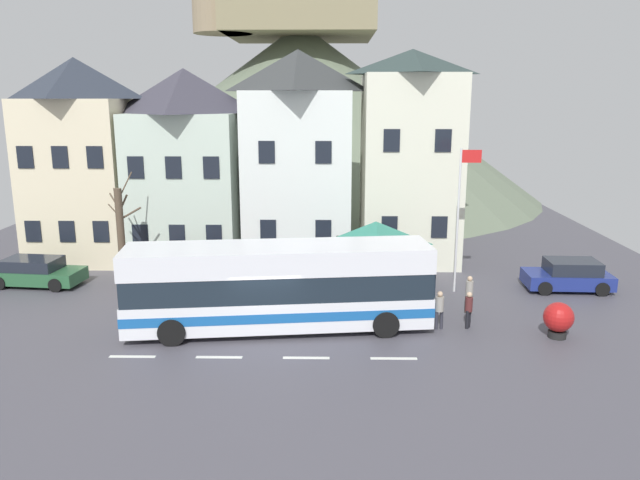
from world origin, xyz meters
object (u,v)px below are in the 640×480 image
townhouse_03 (410,158)px  harbour_buoy (558,318)px  pedestrian_03 (439,307)px  bare_tree_00 (121,235)px  pedestrian_00 (431,288)px  parked_car_03 (186,271)px  townhouse_00 (82,161)px  bus_shelter (376,233)px  townhouse_02 (299,156)px  townhouse_01 (188,166)px  parked_car_01 (36,272)px  pedestrian_01 (469,292)px  hilltop_castle (300,107)px  parked_car_02 (391,270)px  public_bench (366,275)px  parked_car_00 (569,275)px  pedestrian_02 (469,308)px  flagpole (460,210)px  transit_bus (279,288)px

townhouse_03 → harbour_buoy: size_ratio=8.23×
pedestrian_03 → bare_tree_00: size_ratio=0.29×
pedestrian_00 → pedestrian_03: (-0.04, -2.35, 0.01)m
parked_car_03 → harbour_buoy: (15.31, -6.48, 0.10)m
townhouse_00 → townhouse_03: (17.62, 0.13, 0.20)m
townhouse_03 → parked_car_03: bearing=-155.9°
townhouse_03 → bus_shelter: (-2.22, -6.65, -2.69)m
townhouse_02 → bare_tree_00: 10.35m
townhouse_01 → parked_car_01: 9.41m
parked_car_03 → bare_tree_00: 3.49m
pedestrian_01 → parked_car_03: bearing=162.9°
hilltop_castle → pedestrian_01: 33.33m
parked_car_02 → pedestrian_01: pedestrian_01 is taller
townhouse_00 → parked_car_01: 7.01m
public_bench → bare_tree_00: bearing=-179.8°
townhouse_02 → parked_car_02: bearing=-48.1°
public_bench → hilltop_castle: bearing=99.1°
townhouse_01 → pedestrian_00: (12.02, -8.55, -4.22)m
harbour_buoy → bare_tree_00: bare_tree_00 is taller
parked_car_02 → parked_car_00: bearing=-179.9°
townhouse_01 → townhouse_03: townhouse_03 is taller
hilltop_castle → parked_car_01: hilltop_castle is taller
townhouse_01 → harbour_buoy: 20.48m
townhouse_00 → pedestrian_02: 21.90m
townhouse_02 → pedestrian_03: townhouse_02 is taller
townhouse_00 → bus_shelter: bearing=-22.9°
public_bench → bus_shelter: bearing=-81.2°
townhouse_00 → flagpole: townhouse_00 is taller
parked_car_00 → flagpole: (-5.25, -0.40, 3.14)m
townhouse_00 → flagpole: bearing=-16.8°
townhouse_00 → bus_shelter: (15.40, -6.51, -2.49)m
townhouse_03 → pedestrian_00: (0.01, -8.29, -4.69)m
parked_car_02 → flagpole: size_ratio=0.66×
parked_car_01 → public_bench: 15.69m
hilltop_castle → parked_car_02: hilltop_castle is taller
pedestrian_03 → transit_bus: bearing=-179.1°
townhouse_00 → townhouse_01: 5.63m
townhouse_03 → parked_car_01: (-18.18, -5.28, -4.93)m
townhouse_01 → pedestrian_03: 16.73m
pedestrian_00 → public_bench: size_ratio=1.00×
townhouse_02 → harbour_buoy: bearing=-49.8°
townhouse_03 → parked_car_00: (6.82, -5.53, -4.89)m
pedestrian_02 → townhouse_01: bearing=140.7°
harbour_buoy → townhouse_00: bearing=152.6°
townhouse_03 → pedestrian_00: townhouse_03 is taller
pedestrian_02 → harbour_buoy: 3.25m
flagpole → harbour_buoy: size_ratio=4.84×
pedestrian_03 → townhouse_00: bearing=149.2°
parked_car_02 → pedestrian_00: bearing=116.4°
townhouse_03 → public_bench: bearing=-117.0°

